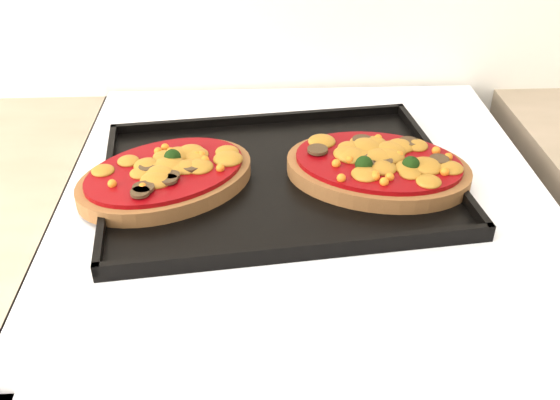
{
  "coord_description": "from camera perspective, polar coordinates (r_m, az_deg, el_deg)",
  "views": [
    {
      "loc": [
        -0.1,
        1.06,
        1.32
      ],
      "look_at": [
        -0.07,
        1.66,
        0.92
      ],
      "focal_mm": 40.0,
      "sensor_mm": 36.0,
      "label": 1
    }
  ],
  "objects": [
    {
      "name": "baking_tray",
      "position": [
        0.76,
        -0.17,
        2.22
      ],
      "size": [
        0.45,
        0.35,
        0.02
      ],
      "primitive_type": "cube",
      "rotation": [
        0.0,
        0.0,
        0.12
      ],
      "color": "black",
      "rests_on": "stove"
    },
    {
      "name": "pizza_left",
      "position": [
        0.75,
        -10.39,
        2.3
      ],
      "size": [
        0.26,
        0.24,
        0.03
      ],
      "primitive_type": null,
      "rotation": [
        0.0,
        0.0,
        0.54
      ],
      "color": "brown",
      "rests_on": "baking_tray"
    },
    {
      "name": "pizza_right",
      "position": [
        0.76,
        8.92,
        3.12
      ],
      "size": [
        0.26,
        0.21,
        0.03
      ],
      "primitive_type": null,
      "rotation": [
        0.0,
        0.0,
        -0.3
      ],
      "color": "brown",
      "rests_on": "baking_tray"
    }
  ]
}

